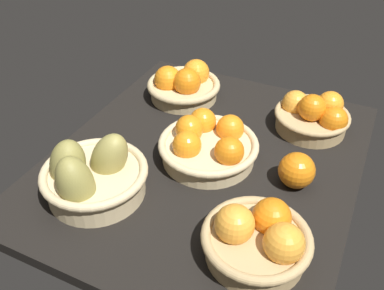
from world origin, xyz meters
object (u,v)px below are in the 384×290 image
object	(u,v)px
basket_near_left	(184,85)
basket_far_right	(258,238)
basket_near_right_pears	(92,175)
loose_orange_front_gap	(296,171)
basket_center	(208,144)
basket_far_left	(314,115)

from	to	relation	value
basket_near_left	basket_far_right	bearing A→B (deg)	39.74
basket_near_right_pears	loose_orange_front_gap	distance (cm)	45.05
loose_orange_front_gap	basket_far_right	bearing A→B (deg)	-3.97
basket_center	loose_orange_front_gap	bearing A→B (deg)	87.49
basket_near_left	loose_orange_front_gap	distance (cm)	46.75
basket_near_left	loose_orange_front_gap	size ratio (longest dim) A/B	2.61
basket_near_right_pears	basket_near_left	size ratio (longest dim) A/B	1.08
basket_far_left	loose_orange_front_gap	xyz separation A→B (cm)	(24.30, 1.54, -0.06)
basket_far_right	basket_center	xyz separation A→B (cm)	(-23.13, -20.33, -0.45)
basket_center	basket_far_right	bearing A→B (deg)	41.31
basket_far_left	basket_near_right_pears	size ratio (longest dim) A/B	0.85
basket_far_right	loose_orange_front_gap	xyz separation A→B (cm)	(-22.17, 1.54, -0.34)
basket_far_left	basket_near_right_pears	world-z (taller)	basket_near_right_pears
basket_near_right_pears	basket_center	size ratio (longest dim) A/B	0.96
loose_orange_front_gap	basket_far_left	bearing A→B (deg)	-176.38
basket_far_right	basket_far_left	bearing A→B (deg)	180.00
basket_near_right_pears	loose_orange_front_gap	xyz separation A→B (cm)	(-21.79, 39.41, -1.15)
basket_center	loose_orange_front_gap	size ratio (longest dim) A/B	2.94
basket_near_left	loose_orange_front_gap	xyz separation A→B (cm)	(24.13, 40.04, -0.06)
basket_far_right	basket_near_right_pears	distance (cm)	37.88
basket_near_right_pears	basket_center	distance (cm)	28.76
basket_far_right	basket_near_right_pears	xyz separation A→B (cm)	(-0.38, -37.87, 0.81)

